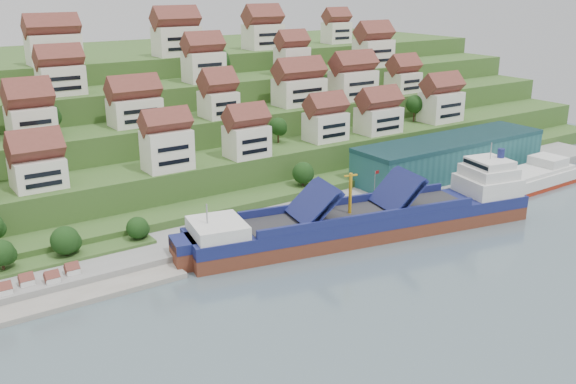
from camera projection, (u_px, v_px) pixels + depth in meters
ground at (341, 240)px, 138.05m from camera, size 300.00×300.00×0.00m
quay at (366, 200)px, 160.17m from camera, size 180.00×14.00×2.20m
pebble_beach at (50, 286)px, 116.27m from camera, size 45.00×20.00×1.00m
hillside at (149, 114)px, 215.96m from camera, size 260.00×128.00×31.00m
hillside_village at (214, 89)px, 179.23m from camera, size 156.60×64.46×28.89m
hillside_trees at (196, 122)px, 165.13m from camera, size 139.43×61.92×31.55m
warehouse at (450, 156)px, 176.95m from camera, size 60.00×15.00×10.00m
flagpole at (375, 184)px, 153.43m from camera, size 1.28×0.16×8.00m
beach_huts at (40, 283)px, 113.72m from camera, size 14.40×3.70×2.20m
cargo_ship at (375, 220)px, 140.56m from camera, size 80.18×27.50×17.61m
second_ship at (533, 178)px, 173.46m from camera, size 28.21×11.13×8.10m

